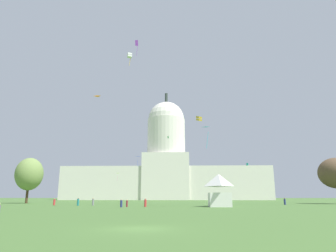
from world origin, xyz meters
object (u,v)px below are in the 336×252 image
Objects in this scene: kite_white_mid at (130,56)px; kite_violet_high at (137,44)px; tree_west_near at (29,174)px; person_navy_edge_east at (121,203)px; person_red_edge_west at (54,202)px; kite_gold_mid at (199,119)px; capitol_building at (166,168)px; kite_orange_mid at (98,99)px; kite_turquoise_low at (247,164)px; person_grey_back_center at (93,202)px; person_navy_back_right at (285,202)px; kite_green_mid at (168,137)px; event_tent at (219,190)px; person_red_mid_right at (145,203)px; person_maroon_front_left at (127,203)px; tree_east_far at (336,173)px; person_teal_mid_left at (78,202)px; kite_blue_mid at (138,158)px; kite_lime_low at (118,174)px; kite_cyan_low at (207,130)px.

kite_violet_high reaches higher than kite_white_mid.
tree_west_near is 8.76× the size of person_navy_edge_east.
kite_gold_mid reaches higher than person_red_edge_west.
kite_orange_mid is (-8.65, -128.17, 2.29)m from capitol_building.
kite_orange_mid reaches higher than kite_turquoise_low.
tree_west_near reaches higher than person_grey_back_center.
person_navy_back_right is 83.79m from kite_green_mid.
person_red_mid_right is at bearing -174.05° from event_tent.
person_grey_back_center is at bearing -166.84° from kite_white_mid.
person_maroon_front_left is (18.94, -10.69, -0.04)m from person_red_edge_west.
person_teal_mid_left is (-67.37, -18.28, -7.69)m from tree_east_far.
kite_blue_mid reaches higher than event_tent.
kite_white_mid is (-35.98, -22.40, 28.87)m from person_navy_back_right.
tree_east_far is at bearing -136.22° from person_red_edge_west.
person_navy_back_right reaches higher than person_maroon_front_left.
kite_violet_high is (34.81, -18.82, 32.77)m from tree_west_near.
capitol_building is 124.57m from event_tent.
event_tent is at bearing 157.73° from person_teal_mid_left.
tree_east_far is at bearing 145.62° from kite_blue_mid.
kite_turquoise_low is (38.64, 71.65, -14.45)m from kite_white_mid.
person_teal_mid_left is at bearing 162.22° from kite_turquoise_low.
person_navy_back_right is at bearing -152.41° from tree_east_far.
kite_lime_low is (-25.64, -22.02, -5.15)m from capitol_building.
kite_cyan_low is (16.60, -0.58, 14.12)m from person_navy_edge_east.
person_teal_mid_left is 0.40× the size of kite_cyan_low.
person_red_mid_right is at bearing -37.00° from tree_west_near.
kite_lime_low is at bearing -65.15° from kite_blue_mid.
person_maroon_front_left is (35.42, -30.14, -8.02)m from tree_west_near.
capitol_building is 30.36× the size of kite_lime_low.
event_tent reaches higher than person_red_mid_right.
kite_green_mid is at bearing 59.63° from kite_gold_mid.
person_navy_back_right reaches higher than person_red_edge_west.
kite_orange_mid is (-42.42, -20.48, 20.41)m from person_navy_back_right.
person_maroon_front_left is 71.47m from kite_blue_mid.
kite_orange_mid is 107.76m from kite_lime_low.
kite_lime_low is at bearing 74.23° from kite_gold_mid.
tree_west_near is 74.36m from kite_green_mid.
person_navy_edge_east is at bearing -153.00° from tree_east_far.
event_tent is 38.53m from person_red_edge_west.
tree_west_near is 8.72× the size of person_red_edge_west.
capitol_building reaches higher than kite_cyan_low.
capitol_building is at bearing -69.00° from person_red_edge_west.
person_red_edge_west reaches higher than person_maroon_front_left.
person_red_mid_right is 0.37× the size of kite_blue_mid.
person_navy_edge_east is 0.93× the size of person_navy_back_right.
kite_blue_mid reaches higher than person_maroon_front_left.
person_grey_back_center is 31.20m from kite_cyan_low.
capitol_building reaches higher than tree_east_far.
person_navy_back_right is at bearing 101.38° from kite_white_mid.
person_red_edge_west is at bearing -42.30° from kite_orange_mid.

